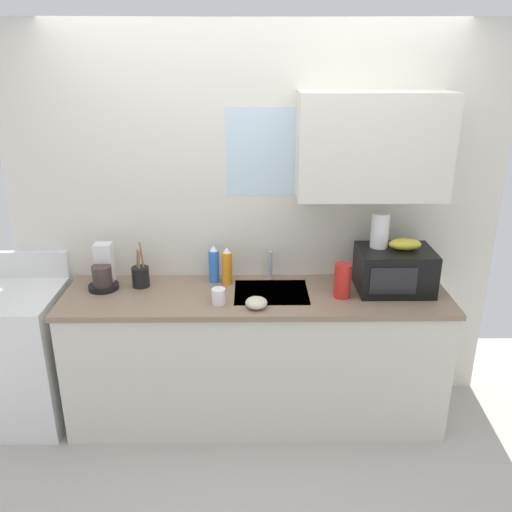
{
  "coord_description": "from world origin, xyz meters",
  "views": [
    {
      "loc": [
        -0.03,
        -3.03,
        2.31
      ],
      "look_at": [
        0.0,
        0.0,
        1.15
      ],
      "focal_mm": 37.54,
      "sensor_mm": 36.0,
      "label": 1
    }
  ],
  "objects_px": {
    "stove_range": "(19,356)",
    "cereal_canister": "(342,281)",
    "banana_bunch": "(405,244)",
    "small_bowl": "(256,303)",
    "microwave": "(394,270)",
    "dish_soap_bottle_blue": "(214,265)",
    "mug_white": "(219,296)",
    "paper_towel_roll": "(380,230)",
    "coffee_maker": "(104,272)",
    "dish_soap_bottle_orange": "(227,267)",
    "utensil_crock": "(141,276)"
  },
  "relations": [
    {
      "from": "mug_white",
      "to": "small_bowl",
      "type": "bearing_deg",
      "value": -15.26
    },
    {
      "from": "stove_range",
      "to": "cereal_canister",
      "type": "bearing_deg",
      "value": -1.48
    },
    {
      "from": "banana_bunch",
      "to": "mug_white",
      "type": "xyz_separation_m",
      "value": [
        -1.14,
        -0.19,
        -0.26
      ]
    },
    {
      "from": "dish_soap_bottle_orange",
      "to": "small_bowl",
      "type": "relative_size",
      "value": 1.92
    },
    {
      "from": "mug_white",
      "to": "paper_towel_roll",
      "type": "bearing_deg",
      "value": 13.62
    },
    {
      "from": "coffee_maker",
      "to": "small_bowl",
      "type": "bearing_deg",
      "value": -17.76
    },
    {
      "from": "cereal_canister",
      "to": "small_bowl",
      "type": "bearing_deg",
      "value": -164.21
    },
    {
      "from": "paper_towel_roll",
      "to": "mug_white",
      "type": "distance_m",
      "value": 1.07
    },
    {
      "from": "microwave",
      "to": "paper_towel_roll",
      "type": "distance_m",
      "value": 0.27
    },
    {
      "from": "stove_range",
      "to": "cereal_canister",
      "type": "relative_size",
      "value": 5.07
    },
    {
      "from": "banana_bunch",
      "to": "small_bowl",
      "type": "height_order",
      "value": "banana_bunch"
    },
    {
      "from": "paper_towel_roll",
      "to": "mug_white",
      "type": "xyz_separation_m",
      "value": [
        -0.99,
        -0.24,
        -0.33
      ]
    },
    {
      "from": "paper_towel_roll",
      "to": "dish_soap_bottle_blue",
      "type": "distance_m",
      "value": 1.07
    },
    {
      "from": "stove_range",
      "to": "paper_towel_roll",
      "type": "height_order",
      "value": "paper_towel_roll"
    },
    {
      "from": "paper_towel_roll",
      "to": "small_bowl",
      "type": "xyz_separation_m",
      "value": [
        -0.77,
        -0.3,
        -0.35
      ]
    },
    {
      "from": "microwave",
      "to": "small_bowl",
      "type": "bearing_deg",
      "value": -164.07
    },
    {
      "from": "stove_range",
      "to": "utensil_crock",
      "type": "xyz_separation_m",
      "value": [
        0.81,
        0.12,
        0.51
      ]
    },
    {
      "from": "cereal_canister",
      "to": "stove_range",
      "type": "bearing_deg",
      "value": 178.52
    },
    {
      "from": "stove_range",
      "to": "cereal_canister",
      "type": "xyz_separation_m",
      "value": [
        2.07,
        -0.05,
        0.55
      ]
    },
    {
      "from": "paper_towel_roll",
      "to": "dish_soap_bottle_blue",
      "type": "xyz_separation_m",
      "value": [
        -1.04,
        0.09,
        -0.26
      ]
    },
    {
      "from": "small_bowl",
      "to": "microwave",
      "type": "bearing_deg",
      "value": 15.93
    },
    {
      "from": "stove_range",
      "to": "mug_white",
      "type": "relative_size",
      "value": 11.37
    },
    {
      "from": "stove_range",
      "to": "coffee_maker",
      "type": "xyz_separation_m",
      "value": [
        0.58,
        0.1,
        0.55
      ]
    },
    {
      "from": "microwave",
      "to": "dish_soap_bottle_blue",
      "type": "bearing_deg",
      "value": 172.88
    },
    {
      "from": "coffee_maker",
      "to": "banana_bunch",
      "type": "bearing_deg",
      "value": -1.77
    },
    {
      "from": "dish_soap_bottle_orange",
      "to": "utensil_crock",
      "type": "bearing_deg",
      "value": -176.41
    },
    {
      "from": "dish_soap_bottle_orange",
      "to": "dish_soap_bottle_blue",
      "type": "bearing_deg",
      "value": 157.64
    },
    {
      "from": "dish_soap_bottle_orange",
      "to": "banana_bunch",
      "type": "bearing_deg",
      "value": -5.42
    },
    {
      "from": "paper_towel_roll",
      "to": "banana_bunch",
      "type": "bearing_deg",
      "value": -18.43
    },
    {
      "from": "small_bowl",
      "to": "dish_soap_bottle_orange",
      "type": "bearing_deg",
      "value": 116.92
    },
    {
      "from": "banana_bunch",
      "to": "paper_towel_roll",
      "type": "height_order",
      "value": "paper_towel_roll"
    },
    {
      "from": "paper_towel_roll",
      "to": "coffee_maker",
      "type": "distance_m",
      "value": 1.75
    },
    {
      "from": "stove_range",
      "to": "banana_bunch",
      "type": "relative_size",
      "value": 5.4
    },
    {
      "from": "stove_range",
      "to": "cereal_canister",
      "type": "height_order",
      "value": "cereal_canister"
    },
    {
      "from": "dish_soap_bottle_blue",
      "to": "mug_white",
      "type": "relative_size",
      "value": 2.63
    },
    {
      "from": "microwave",
      "to": "dish_soap_bottle_blue",
      "type": "relative_size",
      "value": 1.84
    },
    {
      "from": "banana_bunch",
      "to": "dish_soap_bottle_orange",
      "type": "relative_size",
      "value": 0.8
    },
    {
      "from": "microwave",
      "to": "dish_soap_bottle_orange",
      "type": "xyz_separation_m",
      "value": [
        -1.05,
        0.11,
        -0.02
      ]
    },
    {
      "from": "stove_range",
      "to": "dish_soap_bottle_blue",
      "type": "height_order",
      "value": "dish_soap_bottle_blue"
    },
    {
      "from": "utensil_crock",
      "to": "cereal_canister",
      "type": "bearing_deg",
      "value": -7.66
    },
    {
      "from": "banana_bunch",
      "to": "utensil_crock",
      "type": "xyz_separation_m",
      "value": [
        -1.65,
        0.07,
        -0.24
      ]
    },
    {
      "from": "banana_bunch",
      "to": "utensil_crock",
      "type": "bearing_deg",
      "value": 177.58
    },
    {
      "from": "stove_range",
      "to": "banana_bunch",
      "type": "xyz_separation_m",
      "value": [
        2.46,
        0.05,
        0.75
      ]
    },
    {
      "from": "microwave",
      "to": "cereal_canister",
      "type": "height_order",
      "value": "microwave"
    },
    {
      "from": "cereal_canister",
      "to": "dish_soap_bottle_orange",
      "type": "bearing_deg",
      "value": 163.94
    },
    {
      "from": "dish_soap_bottle_orange",
      "to": "dish_soap_bottle_blue",
      "type": "xyz_separation_m",
      "value": [
        -0.09,
        0.04,
        -0.0
      ]
    },
    {
      "from": "dish_soap_bottle_orange",
      "to": "cereal_canister",
      "type": "height_order",
      "value": "dish_soap_bottle_orange"
    },
    {
      "from": "coffee_maker",
      "to": "dish_soap_bottle_blue",
      "type": "bearing_deg",
      "value": 6.74
    },
    {
      "from": "utensil_crock",
      "to": "coffee_maker",
      "type": "bearing_deg",
      "value": -177.13
    },
    {
      "from": "banana_bunch",
      "to": "small_bowl",
      "type": "xyz_separation_m",
      "value": [
        -0.92,
        -0.25,
        -0.27
      ]
    }
  ]
}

